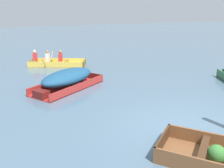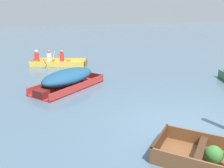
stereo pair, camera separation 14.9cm
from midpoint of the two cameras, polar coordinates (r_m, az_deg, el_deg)
ground_plane at (r=7.22m, az=18.18°, el=-9.98°), size 80.00×80.00×0.00m
skiff_red_mid_moored at (r=10.23m, az=-9.68°, el=1.29°), size 3.34×2.76×0.78m
rowboat_yellow_with_crew at (r=14.51m, az=-12.58°, el=4.94°), size 3.24×2.42×0.90m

